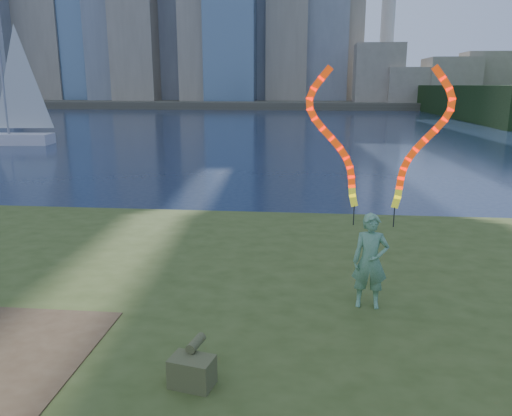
# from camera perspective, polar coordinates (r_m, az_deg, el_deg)

# --- Properties ---
(ground) EXTENTS (320.00, 320.00, 0.00)m
(ground) POSITION_cam_1_polar(r_m,az_deg,el_deg) (9.40, -7.51, -11.94)
(ground) COLOR #1A2741
(ground) RESTS_ON ground
(grassy_knoll) EXTENTS (20.00, 18.00, 0.80)m
(grassy_knoll) POSITION_cam_1_polar(r_m,az_deg,el_deg) (7.30, -11.87, -17.25)
(grassy_knoll) COLOR #3C4C1B
(grassy_knoll) RESTS_ON ground
(far_shore) EXTENTS (320.00, 40.00, 1.20)m
(far_shore) POSITION_cam_1_polar(r_m,az_deg,el_deg) (103.30, 4.74, 11.93)
(far_shore) COLOR #494435
(far_shore) RESTS_ON ground
(woman_with_ribbons) EXTENTS (1.98, 0.38, 3.85)m
(woman_with_ribbons) POSITION_cam_1_polar(r_m,az_deg,el_deg) (7.49, 13.26, -0.60)
(woman_with_ribbons) COLOR #12682A
(woman_with_ribbons) RESTS_ON grassy_knoll
(canvas_bag) EXTENTS (0.54, 0.60, 0.46)m
(canvas_bag) POSITION_cam_1_polar(r_m,az_deg,el_deg) (5.90, -7.28, -17.85)
(canvas_bag) COLOR #464628
(canvas_bag) RESTS_ON grassy_knoll
(sailboat) EXTENTS (6.15, 2.37, 9.25)m
(sailboat) POSITION_cam_1_polar(r_m,az_deg,el_deg) (39.03, -26.11, 8.86)
(sailboat) COLOR silver
(sailboat) RESTS_ON ground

